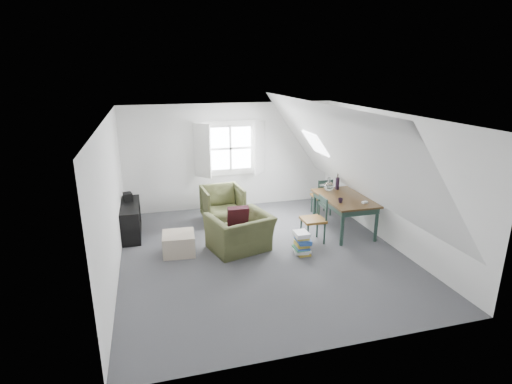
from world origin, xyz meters
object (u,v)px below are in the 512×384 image
object	(u,v)px
armchair_near	(240,250)
dining_table	(344,202)
dining_chair_near	(315,219)
magazine_stack	(302,243)
media_shelf	(129,222)
dining_chair_far	(322,196)
ottoman	(179,243)
armchair_far	(223,221)

from	to	relation	value
armchair_near	dining_table	xyz separation A→B (m)	(2.29, 0.34, 0.64)
armchair_near	dining_chair_near	bearing A→B (deg)	164.08
dining_table	magazine_stack	bearing A→B (deg)	-142.69
dining_chair_near	media_shelf	size ratio (longest dim) A/B	0.71
dining_chair_far	magazine_stack	world-z (taller)	dining_chair_far
dining_chair_far	media_shelf	world-z (taller)	dining_chair_far
ottoman	media_shelf	world-z (taller)	media_shelf
armchair_far	dining_chair_far	distance (m)	2.35
armchair_near	armchair_far	world-z (taller)	armchair_far
armchair_far	dining_chair_near	xyz separation A→B (m)	(1.52, -1.57, 0.47)
ottoman	dining_chair_far	distance (m)	3.60
dining_chair_far	dining_chair_near	xyz separation A→B (m)	(-0.77, -1.38, 0.02)
armchair_far	armchair_near	bearing A→B (deg)	-93.43
dining_chair_near	media_shelf	bearing A→B (deg)	-121.53
dining_chair_near	media_shelf	xyz separation A→B (m)	(-3.49, 1.26, -0.18)
magazine_stack	dining_chair_near	bearing A→B (deg)	46.28
dining_table	magazine_stack	world-z (taller)	dining_table
ottoman	dining_chair_near	bearing A→B (deg)	-3.72
dining_table	dining_chair_near	distance (m)	0.88
media_shelf	ottoman	bearing A→B (deg)	-49.54
magazine_stack	dining_table	bearing A→B (deg)	33.08
armchair_far	dining_chair_near	distance (m)	2.23
dining_table	media_shelf	world-z (taller)	dining_table
armchair_far	media_shelf	world-z (taller)	media_shelf
armchair_near	armchair_far	size ratio (longest dim) A/B	1.23
dining_table	magazine_stack	size ratio (longest dim) A/B	3.48
armchair_far	magazine_stack	world-z (taller)	magazine_stack
armchair_near	dining_chair_far	size ratio (longest dim) A/B	1.24
ottoman	media_shelf	xyz separation A→B (m)	(-0.89, 1.09, 0.10)
ottoman	dining_table	distance (m)	3.43
armchair_far	dining_chair_far	world-z (taller)	dining_chair_far
armchair_near	dining_chair_far	xyz separation A→B (m)	(2.27, 1.37, 0.45)
dining_chair_far	ottoman	bearing A→B (deg)	7.02
dining_chair_near	dining_chair_far	bearing A→B (deg)	139.01
ottoman	dining_table	bearing A→B (deg)	2.94
armchair_near	ottoman	distance (m)	1.14
dining_chair_far	media_shelf	distance (m)	4.27
armchair_far	media_shelf	bearing A→B (deg)	-175.73
dining_chair_far	magazine_stack	size ratio (longest dim) A/B	2.04
dining_chair_far	armchair_near	bearing A→B (deg)	18.56
armchair_near	dining_chair_far	world-z (taller)	dining_chair_far
armchair_near	ottoman	bearing A→B (deg)	-24.28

